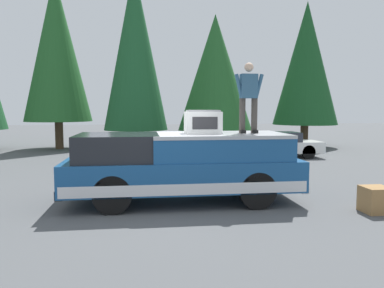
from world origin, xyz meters
TOP-DOWN VIEW (x-y plane):
  - ground_plane at (0.00, 0.00)m, footprint 90.00×90.00m
  - pickup_truck at (0.34, -0.63)m, footprint 2.01×5.54m
  - compressor_unit at (0.34, -1.11)m, footprint 0.65×0.84m
  - person_on_truck_bed at (0.32, -2.23)m, footprint 0.29×0.72m
  - parked_car_white at (8.05, -5.74)m, footprint 1.64×4.10m
  - parked_car_black at (8.57, -0.84)m, footprint 1.64×4.10m
  - wooden_crate at (-1.16, -4.67)m, footprint 0.56×0.56m
  - conifer_far_left at (12.53, -9.09)m, footprint 3.69×3.69m
  - conifer_left at (12.72, -3.80)m, footprint 4.20×4.20m
  - conifer_center_left at (12.44, 0.66)m, footprint 3.46×3.46m
  - conifer_center_right at (13.14, 4.89)m, footprint 3.63×3.63m

SIDE VIEW (x-z plane):
  - ground_plane at x=0.00m, z-range 0.00..0.00m
  - wooden_crate at x=-1.16m, z-range 0.00..0.56m
  - parked_car_white at x=8.05m, z-range 0.00..1.16m
  - parked_car_black at x=8.57m, z-range 0.00..1.16m
  - pickup_truck at x=0.34m, z-range 0.05..1.70m
  - compressor_unit at x=0.34m, z-range 1.65..2.21m
  - person_on_truck_bed at x=0.32m, z-range 1.71..3.40m
  - conifer_left at x=12.72m, z-range 0.49..7.98m
  - conifer_far_left at x=12.53m, z-range 0.64..8.97m
  - conifer_center_left at x=12.44m, z-range 0.53..10.35m
  - conifer_center_right at x=13.14m, z-range 0.75..10.20m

